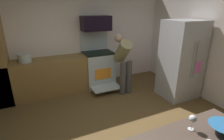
{
  "coord_description": "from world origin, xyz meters",
  "views": [
    {
      "loc": [
        -1.06,
        -2.25,
        2.07
      ],
      "look_at": [
        0.12,
        0.3,
        1.05
      ],
      "focal_mm": 27.92,
      "sensor_mm": 36.0,
      "label": 1
    }
  ],
  "objects_px": {
    "oven_range": "(98,68)",
    "microwave": "(96,23)",
    "refrigerator": "(181,60)",
    "wine_glass_mid": "(193,119)",
    "mixing_bowl_prep": "(224,129)",
    "stock_pot": "(25,58)",
    "person_cook": "(123,60)"
  },
  "relations": [
    {
      "from": "oven_range",
      "to": "microwave",
      "type": "relative_size",
      "value": 2.02
    },
    {
      "from": "refrigerator",
      "to": "microwave",
      "type": "bearing_deg",
      "value": 136.94
    },
    {
      "from": "refrigerator",
      "to": "wine_glass_mid",
      "type": "height_order",
      "value": "refrigerator"
    },
    {
      "from": "microwave",
      "to": "mixing_bowl_prep",
      "type": "height_order",
      "value": "microwave"
    },
    {
      "from": "mixing_bowl_prep",
      "to": "stock_pot",
      "type": "xyz_separation_m",
      "value": [
        -1.78,
        3.42,
        0.05
      ]
    },
    {
      "from": "refrigerator",
      "to": "person_cook",
      "type": "distance_m",
      "value": 1.35
    },
    {
      "from": "person_cook",
      "to": "stock_pot",
      "type": "bearing_deg",
      "value": 164.22
    },
    {
      "from": "oven_range",
      "to": "refrigerator",
      "type": "distance_m",
      "value": 2.1
    },
    {
      "from": "microwave",
      "to": "mixing_bowl_prep",
      "type": "relative_size",
      "value": 2.49
    },
    {
      "from": "microwave",
      "to": "wine_glass_mid",
      "type": "bearing_deg",
      "value": -93.45
    },
    {
      "from": "person_cook",
      "to": "wine_glass_mid",
      "type": "distance_m",
      "value": 2.71
    },
    {
      "from": "refrigerator",
      "to": "stock_pot",
      "type": "height_order",
      "value": "refrigerator"
    },
    {
      "from": "person_cook",
      "to": "wine_glass_mid",
      "type": "height_order",
      "value": "person_cook"
    },
    {
      "from": "wine_glass_mid",
      "to": "stock_pot",
      "type": "relative_size",
      "value": 0.58
    },
    {
      "from": "mixing_bowl_prep",
      "to": "wine_glass_mid",
      "type": "xyz_separation_m",
      "value": [
        -0.24,
        0.17,
        0.07
      ]
    },
    {
      "from": "refrigerator",
      "to": "person_cook",
      "type": "bearing_deg",
      "value": 145.9
    },
    {
      "from": "microwave",
      "to": "mixing_bowl_prep",
      "type": "bearing_deg",
      "value": -89.35
    },
    {
      "from": "microwave",
      "to": "stock_pot",
      "type": "bearing_deg",
      "value": -177.38
    },
    {
      "from": "person_cook",
      "to": "stock_pot",
      "type": "xyz_separation_m",
      "value": [
        -2.18,
        0.62,
        0.14
      ]
    },
    {
      "from": "microwave",
      "to": "refrigerator",
      "type": "relative_size",
      "value": 0.41
    },
    {
      "from": "oven_range",
      "to": "wine_glass_mid",
      "type": "height_order",
      "value": "oven_range"
    },
    {
      "from": "person_cook",
      "to": "mixing_bowl_prep",
      "type": "bearing_deg",
      "value": -98.1
    },
    {
      "from": "oven_range",
      "to": "wine_glass_mid",
      "type": "xyz_separation_m",
      "value": [
        -0.2,
        -3.23,
        0.52
      ]
    },
    {
      "from": "mixing_bowl_prep",
      "to": "stock_pot",
      "type": "distance_m",
      "value": 3.86
    },
    {
      "from": "microwave",
      "to": "wine_glass_mid",
      "type": "distance_m",
      "value": 3.4
    },
    {
      "from": "mixing_bowl_prep",
      "to": "stock_pot",
      "type": "bearing_deg",
      "value": 117.57
    },
    {
      "from": "refrigerator",
      "to": "wine_glass_mid",
      "type": "relative_size",
      "value": 10.92
    },
    {
      "from": "person_cook",
      "to": "oven_range",
      "type": "bearing_deg",
      "value": 126.08
    },
    {
      "from": "microwave",
      "to": "mixing_bowl_prep",
      "type": "distance_m",
      "value": 3.57
    },
    {
      "from": "person_cook",
      "to": "wine_glass_mid",
      "type": "relative_size",
      "value": 8.64
    },
    {
      "from": "refrigerator",
      "to": "mixing_bowl_prep",
      "type": "distance_m",
      "value": 2.55
    },
    {
      "from": "microwave",
      "to": "wine_glass_mid",
      "type": "height_order",
      "value": "microwave"
    }
  ]
}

